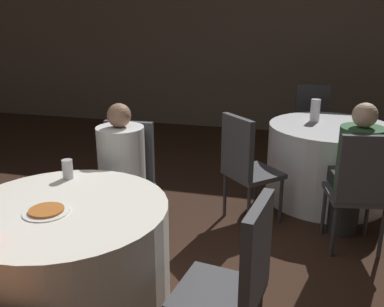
{
  "coord_description": "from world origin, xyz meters",
  "views": [
    {
      "loc": [
        1.07,
        -1.92,
        1.72
      ],
      "look_at": [
        0.39,
        0.69,
        0.83
      ],
      "focal_mm": 40.0,
      "sensor_mm": 36.0,
      "label": 1
    }
  ],
  "objects_px": {
    "chair_far_southwest": "(245,161)",
    "soda_can_silver": "(68,169)",
    "chair_far_south": "(361,184)",
    "table_near": "(69,265)",
    "table_far": "(328,163)",
    "chair_near_east": "(238,277)",
    "chair_near_north": "(127,173)",
    "person_green_jacket": "(354,174)",
    "pizza_plate_near": "(46,211)",
    "bottle_far": "(315,110)",
    "person_white_shirt": "(119,179)",
    "chair_far_north": "(312,119)"
  },
  "relations": [
    {
      "from": "table_near",
      "to": "chair_near_east",
      "type": "bearing_deg",
      "value": -8.38
    },
    {
      "from": "chair_near_north",
      "to": "chair_far_southwest",
      "type": "relative_size",
      "value": 1.0
    },
    {
      "from": "chair_near_north",
      "to": "chair_near_east",
      "type": "bearing_deg",
      "value": 129.25
    },
    {
      "from": "table_far",
      "to": "chair_near_east",
      "type": "bearing_deg",
      "value": -102.4
    },
    {
      "from": "chair_far_north",
      "to": "table_near",
      "type": "bearing_deg",
      "value": 58.26
    },
    {
      "from": "person_white_shirt",
      "to": "table_near",
      "type": "bearing_deg",
      "value": 90.0
    },
    {
      "from": "chair_near_north",
      "to": "chair_near_east",
      "type": "relative_size",
      "value": 1.0
    },
    {
      "from": "person_white_shirt",
      "to": "pizza_plate_near",
      "type": "height_order",
      "value": "person_white_shirt"
    },
    {
      "from": "table_far",
      "to": "pizza_plate_near",
      "type": "bearing_deg",
      "value": -124.22
    },
    {
      "from": "pizza_plate_near",
      "to": "person_white_shirt",
      "type": "bearing_deg",
      "value": 89.76
    },
    {
      "from": "chair_near_east",
      "to": "pizza_plate_near",
      "type": "height_order",
      "value": "chair_near_east"
    },
    {
      "from": "pizza_plate_near",
      "to": "bottle_far",
      "type": "xyz_separation_m",
      "value": [
        1.38,
        2.37,
        0.1
      ]
    },
    {
      "from": "chair_near_north",
      "to": "bottle_far",
      "type": "height_order",
      "value": "bottle_far"
    },
    {
      "from": "table_far",
      "to": "person_green_jacket",
      "type": "distance_m",
      "value": 0.83
    },
    {
      "from": "person_white_shirt",
      "to": "table_far",
      "type": "bearing_deg",
      "value": -141.59
    },
    {
      "from": "table_far",
      "to": "person_green_jacket",
      "type": "xyz_separation_m",
      "value": [
        0.14,
        -0.8,
        0.19
      ]
    },
    {
      "from": "chair_near_north",
      "to": "soda_can_silver",
      "type": "xyz_separation_m",
      "value": [
        -0.13,
        -0.6,
        0.24
      ]
    },
    {
      "from": "chair_near_north",
      "to": "chair_near_east",
      "type": "height_order",
      "value": "same"
    },
    {
      "from": "chair_far_south",
      "to": "bottle_far",
      "type": "bearing_deg",
      "value": 96.51
    },
    {
      "from": "chair_far_north",
      "to": "soda_can_silver",
      "type": "relative_size",
      "value": 7.67
    },
    {
      "from": "table_near",
      "to": "chair_near_north",
      "type": "distance_m",
      "value": 1.0
    },
    {
      "from": "chair_near_north",
      "to": "soda_can_silver",
      "type": "bearing_deg",
      "value": 74.55
    },
    {
      "from": "chair_far_north",
      "to": "person_white_shirt",
      "type": "height_order",
      "value": "person_white_shirt"
    },
    {
      "from": "chair_far_south",
      "to": "person_white_shirt",
      "type": "distance_m",
      "value": 1.74
    },
    {
      "from": "pizza_plate_near",
      "to": "bottle_far",
      "type": "height_order",
      "value": "bottle_far"
    },
    {
      "from": "chair_far_north",
      "to": "chair_far_southwest",
      "type": "bearing_deg",
      "value": 62.97
    },
    {
      "from": "table_far",
      "to": "person_white_shirt",
      "type": "bearing_deg",
      "value": -138.46
    },
    {
      "from": "chair_far_north",
      "to": "soda_can_silver",
      "type": "height_order",
      "value": "chair_far_north"
    },
    {
      "from": "chair_far_south",
      "to": "soda_can_silver",
      "type": "distance_m",
      "value": 2.03
    },
    {
      "from": "chair_far_southwest",
      "to": "person_green_jacket",
      "type": "xyz_separation_m",
      "value": [
        0.84,
        -0.11,
        0.01
      ]
    },
    {
      "from": "table_near",
      "to": "bottle_far",
      "type": "relative_size",
      "value": 5.34
    },
    {
      "from": "chair_far_southwest",
      "to": "person_white_shirt",
      "type": "relative_size",
      "value": 0.84
    },
    {
      "from": "person_green_jacket",
      "to": "person_white_shirt",
      "type": "bearing_deg",
      "value": -171.62
    },
    {
      "from": "table_near",
      "to": "chair_far_south",
      "type": "height_order",
      "value": "chair_far_south"
    },
    {
      "from": "chair_near_east",
      "to": "pizza_plate_near",
      "type": "relative_size",
      "value": 3.83
    },
    {
      "from": "chair_near_east",
      "to": "person_white_shirt",
      "type": "xyz_separation_m",
      "value": [
        -1.02,
        0.96,
        0.02
      ]
    },
    {
      "from": "chair_far_southwest",
      "to": "chair_near_east",
      "type": "bearing_deg",
      "value": -37.98
    },
    {
      "from": "soda_can_silver",
      "to": "bottle_far",
      "type": "distance_m",
      "value": 2.44
    },
    {
      "from": "pizza_plate_near",
      "to": "soda_can_silver",
      "type": "xyz_separation_m",
      "value": [
        -0.14,
        0.46,
        0.05
      ]
    },
    {
      "from": "person_green_jacket",
      "to": "soda_can_silver",
      "type": "distance_m",
      "value": 2.07
    },
    {
      "from": "chair_far_southwest",
      "to": "soda_can_silver",
      "type": "xyz_separation_m",
      "value": [
        -0.97,
        -1.1,
        0.24
      ]
    },
    {
      "from": "chair_far_north",
      "to": "person_white_shirt",
      "type": "relative_size",
      "value": 0.84
    },
    {
      "from": "chair_far_south",
      "to": "person_green_jacket",
      "type": "relative_size",
      "value": 0.84
    },
    {
      "from": "chair_far_south",
      "to": "table_near",
      "type": "bearing_deg",
      "value": -154.01
    },
    {
      "from": "table_near",
      "to": "table_far",
      "type": "relative_size",
      "value": 1.0
    },
    {
      "from": "person_green_jacket",
      "to": "person_white_shirt",
      "type": "distance_m",
      "value": 1.75
    },
    {
      "from": "soda_can_silver",
      "to": "chair_far_south",
      "type": "bearing_deg",
      "value": 24.07
    },
    {
      "from": "table_far",
      "to": "bottle_far",
      "type": "xyz_separation_m",
      "value": [
        -0.15,
        0.12,
        0.47
      ]
    },
    {
      "from": "person_white_shirt",
      "to": "pizza_plate_near",
      "type": "xyz_separation_m",
      "value": [
        -0.0,
        -0.9,
        0.17
      ]
    },
    {
      "from": "chair_far_southwest",
      "to": "soda_can_silver",
      "type": "bearing_deg",
      "value": -86.11
    }
  ]
}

